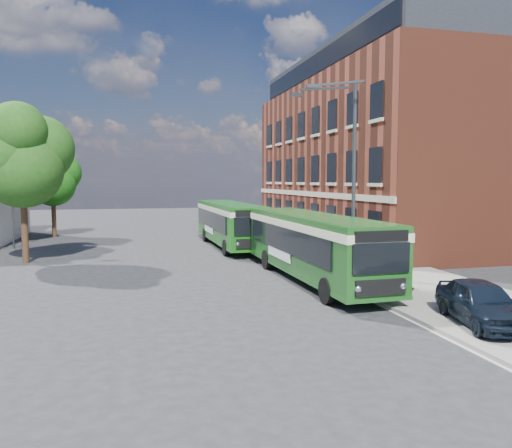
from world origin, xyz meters
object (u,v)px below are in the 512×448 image
object	(u,v)px
bus_rear	(230,220)
parked_car	(481,302)
bus_front	(312,241)
street_lamp	(347,176)

from	to	relation	value
bus_rear	parked_car	size ratio (longest dim) A/B	3.04
bus_front	bus_rear	bearing A→B (deg)	96.31
bus_rear	parked_car	bearing A→B (deg)	-79.76
street_lamp	bus_front	distance (m)	3.38
street_lamp	bus_rear	size ratio (longest dim) A/B	0.73
street_lamp	bus_front	xyz separation A→B (m)	(-1.64, 0.00, -2.96)
bus_front	bus_rear	size ratio (longest dim) A/B	1.01
street_lamp	bus_rear	bearing A→B (deg)	103.59
street_lamp	bus_rear	world-z (taller)	street_lamp
street_lamp	parked_car	size ratio (longest dim) A/B	2.22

